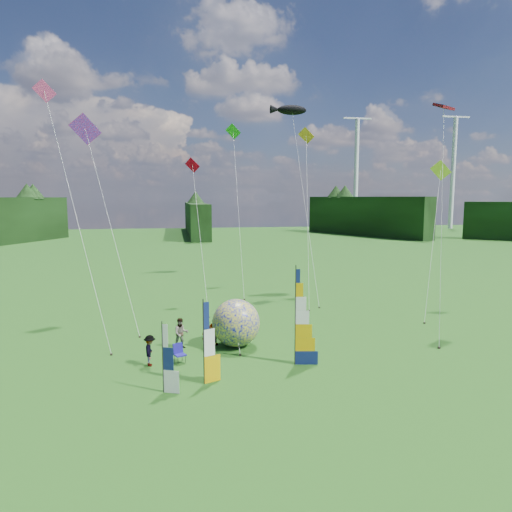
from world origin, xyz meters
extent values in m
plane|color=#34771D|center=(0.00, 0.00, 0.00)|extent=(220.00, 220.00, 0.00)
sphere|color=#00058E|center=(-1.80, 6.01, 1.38)|extent=(3.44, 3.44, 2.76)
imported|color=#66594C|center=(-3.47, 5.96, 0.82)|extent=(0.62, 0.44, 1.63)
imported|color=#66594C|center=(-4.94, 6.20, 0.88)|extent=(0.91, 0.54, 1.76)
imported|color=#66594C|center=(-6.55, 3.72, 0.80)|extent=(0.41, 1.04, 1.60)
imported|color=#66594C|center=(-3.02, 6.39, 0.81)|extent=(1.01, 0.84, 1.63)
camera|label=1|loc=(-5.22, -19.30, 8.55)|focal=32.00mm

